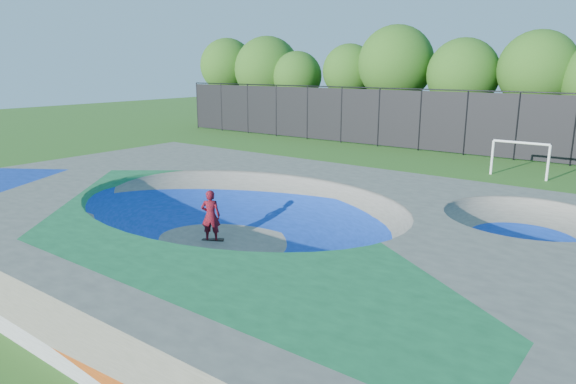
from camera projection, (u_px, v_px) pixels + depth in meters
name	position (u px, v px, depth m)	size (l,w,h in m)	color
ground	(238.00, 246.00, 16.01)	(120.00, 120.00, 0.00)	#2B5E1A
skate_deck	(238.00, 223.00, 15.83)	(22.00, 14.00, 1.50)	gray
skater	(211.00, 216.00, 16.28)	(0.61, 0.40, 1.68)	red
skateboard	(212.00, 240.00, 16.47)	(0.78, 0.22, 0.05)	black
soccer_goal	(520.00, 153.00, 25.55)	(2.76, 0.12, 1.82)	white
fence	(466.00, 122.00, 31.81)	(48.09, 0.09, 4.04)	black
treeline	(477.00, 72.00, 35.29)	(53.52, 7.24, 8.49)	#423521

